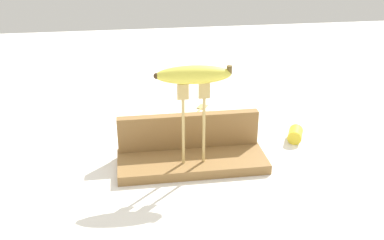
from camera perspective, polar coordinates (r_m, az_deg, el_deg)
The scene contains 7 objects.
ground_plane at distance 1.12m, azimuth 0.00°, elevation -5.77°, with size 3.00×3.00×0.00m, color silver.
wooden_board at distance 1.12m, azimuth 0.00°, elevation -5.24°, with size 0.36×0.14×0.02m, color olive.
board_backstop at distance 1.14m, azimuth -0.43°, elevation -1.34°, with size 0.35×0.02×0.09m, color olive.
fork_stand_center at distance 1.04m, azimuth 0.20°, elevation 0.38°, with size 0.07×0.01×0.20m.
banana_raised_center at distance 1.00m, azimuth 0.21°, elevation 5.72°, with size 0.17×0.05×0.04m.
fork_fallen_near at distance 1.42m, azimuth 0.75°, elevation 1.17°, with size 0.10×0.15×0.01m.
banana_chunk_near at distance 1.27m, azimuth 12.88°, elevation -1.75°, with size 0.06×0.07×0.04m.
Camera 1 is at (-0.14, -0.96, 0.56)m, focal length 42.34 mm.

